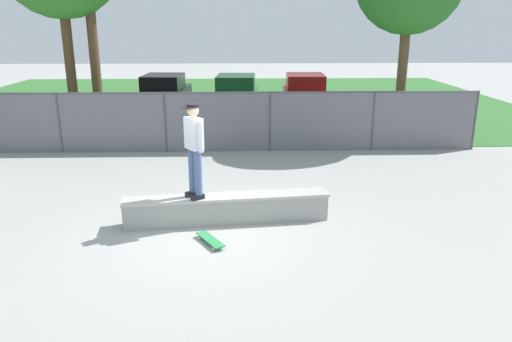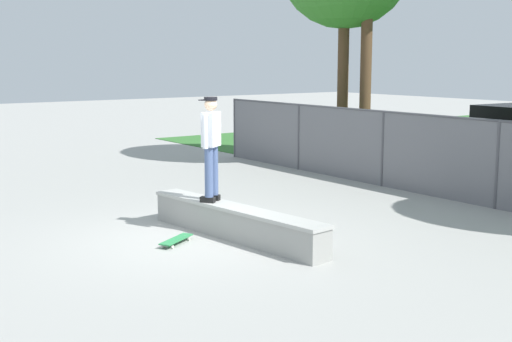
{
  "view_description": "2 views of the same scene",
  "coord_description": "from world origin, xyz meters",
  "px_view_note": "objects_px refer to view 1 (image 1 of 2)",
  "views": [
    {
      "loc": [
        0.71,
        -8.62,
        3.85
      ],
      "look_at": [
        0.98,
        0.09,
        1.21
      ],
      "focal_mm": 34.64,
      "sensor_mm": 36.0,
      "label": 1
    },
    {
      "loc": [
        9.86,
        -5.8,
        3.02
      ],
      "look_at": [
        0.72,
        0.8,
        1.19
      ],
      "focal_mm": 47.91,
      "sensor_mm": 36.0,
      "label": 2
    }
  ],
  "objects_px": {
    "skateboarder": "(194,146)",
    "car_green": "(236,94)",
    "concrete_ledge": "(227,209)",
    "car_red": "(305,93)",
    "skateboard": "(210,240)",
    "car_black": "(164,93)"
  },
  "relations": [
    {
      "from": "car_green",
      "to": "car_red",
      "type": "distance_m",
      "value": 3.05
    },
    {
      "from": "car_black",
      "to": "skateboard",
      "type": "bearing_deg",
      "value": -78.44
    },
    {
      "from": "skateboarder",
      "to": "car_black",
      "type": "distance_m",
      "value": 12.97
    },
    {
      "from": "concrete_ledge",
      "to": "skateboarder",
      "type": "bearing_deg",
      "value": -170.67
    },
    {
      "from": "skateboard",
      "to": "car_red",
      "type": "bearing_deg",
      "value": 75.92
    },
    {
      "from": "skateboarder",
      "to": "car_black",
      "type": "relative_size",
      "value": 0.43
    },
    {
      "from": "car_green",
      "to": "car_red",
      "type": "xyz_separation_m",
      "value": [
        3.03,
        0.27,
        0.0
      ]
    },
    {
      "from": "car_green",
      "to": "skateboard",
      "type": "bearing_deg",
      "value": -91.62
    },
    {
      "from": "skateboard",
      "to": "car_red",
      "type": "height_order",
      "value": "car_red"
    },
    {
      "from": "concrete_ledge",
      "to": "car_black",
      "type": "bearing_deg",
      "value": 103.65
    },
    {
      "from": "concrete_ledge",
      "to": "car_black",
      "type": "relative_size",
      "value": 0.96
    },
    {
      "from": "concrete_ledge",
      "to": "car_red",
      "type": "xyz_separation_m",
      "value": [
        3.13,
        12.6,
        0.56
      ]
    },
    {
      "from": "skateboarder",
      "to": "skateboard",
      "type": "distance_m",
      "value": 1.79
    },
    {
      "from": "car_black",
      "to": "car_red",
      "type": "relative_size",
      "value": 1.0
    },
    {
      "from": "skateboarder",
      "to": "car_green",
      "type": "height_order",
      "value": "skateboarder"
    },
    {
      "from": "skateboard",
      "to": "car_black",
      "type": "bearing_deg",
      "value": 101.56
    },
    {
      "from": "skateboarder",
      "to": "car_green",
      "type": "xyz_separation_m",
      "value": [
        0.69,
        12.43,
        -0.75
      ]
    },
    {
      "from": "concrete_ledge",
      "to": "skateboarder",
      "type": "relative_size",
      "value": 2.23
    },
    {
      "from": "concrete_ledge",
      "to": "skateboarder",
      "type": "xyz_separation_m",
      "value": [
        -0.6,
        -0.1,
        1.31
      ]
    },
    {
      "from": "concrete_ledge",
      "to": "car_red",
      "type": "bearing_deg",
      "value": 76.05
    },
    {
      "from": "car_green",
      "to": "skateboarder",
      "type": "bearing_deg",
      "value": -93.19
    },
    {
      "from": "skateboard",
      "to": "car_black",
      "type": "relative_size",
      "value": 0.18
    }
  ]
}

